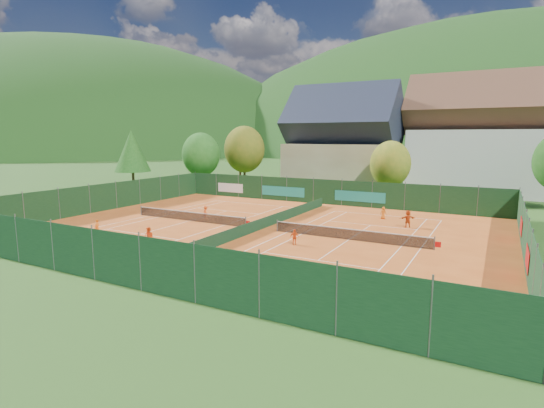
{
  "coord_description": "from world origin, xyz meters",
  "views": [
    {
      "loc": [
        18.23,
        -31.68,
        8.14
      ],
      "look_at": [
        0.0,
        2.0,
        2.0
      ],
      "focal_mm": 28.0,
      "sensor_mm": 36.0,
      "label": 1
    }
  ],
  "objects": [
    {
      "name": "player_left_mid",
      "position": [
        -4.2,
        -9.28,
        0.77
      ],
      "size": [
        0.76,
        0.6,
        1.54
      ],
      "primitive_type": "imported",
      "rotation": [
        0.0,
        0.0,
        0.03
      ],
      "color": "#F45015",
      "rests_on": "ground"
    },
    {
      "name": "tree_west_side",
      "position": [
        -28.0,
        12.0,
        6.06
      ],
      "size": [
        5.04,
        5.04,
        9.0
      ],
      "color": "#412917",
      "rests_on": "ground"
    },
    {
      "name": "player_left_near",
      "position": [
        -10.87,
        -8.38,
        0.67
      ],
      "size": [
        0.52,
        0.37,
        1.34
      ],
      "primitive_type": "imported",
      "rotation": [
        0.0,
        0.0,
        0.12
      ],
      "color": "orange",
      "rests_on": "ground"
    },
    {
      "name": "fence_north",
      "position": [
        -0.46,
        15.99,
        1.47
      ],
      "size": [
        40.0,
        0.1,
        3.0
      ],
      "color": "#13351A",
      "rests_on": "ground"
    },
    {
      "name": "player_right_far_a",
      "position": [
        8.28,
        9.9,
        0.62
      ],
      "size": [
        0.65,
        0.46,
        1.24
      ],
      "primitive_type": "imported",
      "rotation": [
        0.0,
        0.0,
        3.03
      ],
      "color": "#D05E12",
      "rests_on": "ground"
    },
    {
      "name": "ground",
      "position": [
        0.0,
        0.0,
        -0.02
      ],
      "size": [
        600.0,
        600.0,
        0.0
      ],
      "primitive_type": "plane",
      "color": "#254C17",
      "rests_on": "ground"
    },
    {
      "name": "court_markings_left",
      "position": [
        -8.0,
        0.0,
        0.01
      ],
      "size": [
        11.03,
        23.83,
        0.0
      ],
      "color": "white",
      "rests_on": "ground"
    },
    {
      "name": "tree_center",
      "position": [
        6.0,
        22.0,
        4.72
      ],
      "size": [
        5.01,
        5.01,
        7.6
      ],
      "color": "#452A18",
      "rests_on": "ground"
    },
    {
      "name": "fence_south",
      "position": [
        0.0,
        -16.0,
        1.5
      ],
      "size": [
        40.0,
        0.04,
        3.0
      ],
      "color": "#12331B",
      "rests_on": "ground"
    },
    {
      "name": "chalet",
      "position": [
        -3.0,
        30.0,
        6.62
      ],
      "size": [
        16.2,
        12.0,
        16.0
      ],
      "color": "beige",
      "rests_on": "ground"
    },
    {
      "name": "fence_west",
      "position": [
        -20.0,
        0.0,
        1.5
      ],
      "size": [
        0.04,
        32.0,
        3.0
      ],
      "color": "#123418",
      "rests_on": "ground"
    },
    {
      "name": "tennis_net_right",
      "position": [
        8.15,
        0.0,
        0.51
      ],
      "size": [
        13.3,
        0.1,
        1.02
      ],
      "color": "#59595B",
      "rests_on": "ground"
    },
    {
      "name": "player_right_near",
      "position": [
        4.87,
        -3.46,
        0.61
      ],
      "size": [
        0.72,
        0.72,
        1.23
      ],
      "primitive_type": "imported",
      "rotation": [
        0.0,
        0.0,
        0.79
      ],
      "color": "#DF4B13",
      "rests_on": "ground"
    },
    {
      "name": "loose_ball_0",
      "position": [
        -9.78,
        -4.76,
        0.03
      ],
      "size": [
        0.07,
        0.07,
        0.07
      ],
      "primitive_type": "sphere",
      "color": "#CCD833",
      "rests_on": "ground"
    },
    {
      "name": "player_right_far_b",
      "position": [
        11.17,
        7.06,
        0.78
      ],
      "size": [
        1.45,
        1.22,
        1.56
      ],
      "primitive_type": "imported",
      "rotation": [
        0.0,
        0.0,
        3.76
      ],
      "color": "#CA4512",
      "rests_on": "ground"
    },
    {
      "name": "court_markings_right",
      "position": [
        8.0,
        0.0,
        0.01
      ],
      "size": [
        11.03,
        23.83,
        0.0
      ],
      "color": "white",
      "rests_on": "ground"
    },
    {
      "name": "court_divider",
      "position": [
        0.0,
        0.0,
        0.5
      ],
      "size": [
        0.03,
        28.8,
        1.0
      ],
      "color": "#13341D",
      "rests_on": "ground"
    },
    {
      "name": "ball_hopper",
      "position": [
        12.86,
        -10.78,
        0.56
      ],
      "size": [
        0.34,
        0.34,
        0.8
      ],
      "color": "slate",
      "rests_on": "ground"
    },
    {
      "name": "mountain_backdrop",
      "position": [
        28.54,
        233.48,
        -39.64
      ],
      "size": [
        820.0,
        530.0,
        242.0
      ],
      "color": "black",
      "rests_on": "ground"
    },
    {
      "name": "tennis_net_left",
      "position": [
        -7.85,
        0.0,
        0.51
      ],
      "size": [
        13.3,
        0.1,
        1.02
      ],
      "color": "#59595B",
      "rests_on": "ground"
    },
    {
      "name": "loose_ball_1",
      "position": [
        2.9,
        -8.33,
        0.03
      ],
      "size": [
        0.07,
        0.07,
        0.07
      ],
      "primitive_type": "sphere",
      "color": "#CCD833",
      "rests_on": "ground"
    },
    {
      "name": "loose_ball_2",
      "position": [
        2.22,
        5.56,
        0.03
      ],
      "size": [
        0.07,
        0.07,
        0.07
      ],
      "primitive_type": "sphere",
      "color": "#CCD833",
      "rests_on": "ground"
    },
    {
      "name": "tree_west_back",
      "position": [
        -24.0,
        34.0,
        6.74
      ],
      "size": [
        5.6,
        5.6,
        10.0
      ],
      "color": "#4A2A1A",
      "rests_on": "ground"
    },
    {
      "name": "player_left_far",
      "position": [
        -7.32,
        1.65,
        0.66
      ],
      "size": [
        0.98,
        0.86,
        1.32
      ],
      "primitive_type": "imported",
      "rotation": [
        0.0,
        0.0,
        2.6
      ],
      "color": "#FF5516",
      "rests_on": "ground"
    },
    {
      "name": "fence_east",
      "position": [
        20.0,
        0.05,
        1.48
      ],
      "size": [
        0.09,
        32.0,
        3.0
      ],
      "color": "#14391F",
      "rests_on": "ground"
    },
    {
      "name": "loose_ball_3",
      "position": [
        -3.17,
        10.11,
        0.03
      ],
      "size": [
        0.07,
        0.07,
        0.07
      ],
      "primitive_type": "sphere",
      "color": "#CCD833",
      "rests_on": "ground"
    },
    {
      "name": "clay_pad",
      "position": [
        0.0,
        0.0,
        0.01
      ],
      "size": [
        40.0,
        32.0,
        0.01
      ],
      "primitive_type": "cube",
      "color": "#BA501B",
      "rests_on": "ground"
    },
    {
      "name": "tree_west_front",
      "position": [
        -22.0,
        20.0,
        5.39
      ],
      "size": [
        5.72,
        5.72,
        8.69
      ],
      "color": "#432C17",
      "rests_on": "ground"
    },
    {
      "name": "hotel_block_a",
      "position": [
        16.0,
        36.0,
        7.38
      ],
      "size": [
        21.6,
        11.0,
        17.25
      ],
      "color": "silver",
      "rests_on": "ground"
    },
    {
      "name": "tree_west_mid",
      "position": [
        -18.0,
        26.0,
        6.07
      ],
      "size": [
        6.44,
        6.44,
        9.78
      ],
      "color": "#432E18",
      "rests_on": "ground"
    }
  ]
}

